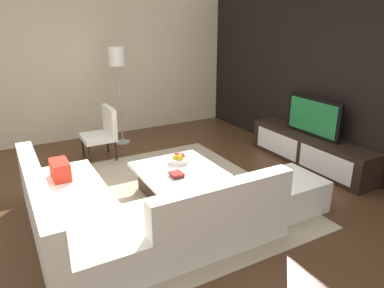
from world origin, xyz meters
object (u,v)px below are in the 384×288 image
at_px(floor_lamp, 117,64).
at_px(coffee_table, 178,181).
at_px(fruit_bowl, 179,159).
at_px(accent_chair_near, 103,130).
at_px(ottoman, 289,192).
at_px(sectional_couch, 126,215).
at_px(book_stack, 177,174).
at_px(media_console, 309,150).
at_px(television, 313,117).

bearing_deg(floor_lamp, coffee_table, -0.76).
bearing_deg(fruit_bowl, accent_chair_near, -160.37).
relative_size(accent_chair_near, ottoman, 1.24).
relative_size(sectional_couch, coffee_table, 2.31).
bearing_deg(sectional_couch, floor_lamp, 162.07).
relative_size(fruit_bowl, book_stack, 1.66).
bearing_deg(book_stack, fruit_bowl, 149.85).
bearing_deg(media_console, floor_lamp, -137.55).
bearing_deg(floor_lamp, book_stack, -3.52).
bearing_deg(book_stack, media_console, 92.71).
xyz_separation_m(accent_chair_near, book_stack, (2.00, 0.35, -0.08)).
relative_size(sectional_couch, fruit_bowl, 8.63).
bearing_deg(ottoman, television, 124.89).
bearing_deg(fruit_bowl, floor_lamp, -178.22).
relative_size(coffee_table, fruit_bowl, 3.75).
distance_m(ottoman, book_stack, 1.42).
relative_size(media_console, accent_chair_near, 2.55).
xyz_separation_m(fruit_bowl, book_stack, (0.39, -0.23, -0.02)).
xyz_separation_m(floor_lamp, book_stack, (2.59, -0.16, -1.07)).
relative_size(floor_lamp, ottoman, 2.52).
relative_size(floor_lamp, fruit_bowl, 6.30).
bearing_deg(accent_chair_near, sectional_couch, -21.13).
height_order(ottoman, book_stack, book_stack).
bearing_deg(accent_chair_near, floor_lamp, 129.06).
relative_size(television, coffee_table, 0.98).
relative_size(sectional_couch, floor_lamp, 1.37).
relative_size(coffee_table, accent_chair_near, 1.21).
height_order(coffee_table, accent_chair_near, accent_chair_near).
xyz_separation_m(floor_lamp, fruit_bowl, (2.20, 0.07, -1.04)).
relative_size(media_console, floor_lamp, 1.26).
relative_size(floor_lamp, book_stack, 10.43).
distance_m(television, floor_lamp, 3.42).
relative_size(media_console, ottoman, 3.17).
bearing_deg(book_stack, floor_lamp, 176.48).
distance_m(media_console, sectional_couch, 3.27).
xyz_separation_m(coffee_table, fruit_bowl, (-0.18, 0.10, 0.23)).
bearing_deg(television, floor_lamp, -137.54).
bearing_deg(coffee_table, floor_lamp, 179.24).
height_order(sectional_couch, book_stack, sectional_couch).
bearing_deg(book_stack, television, 92.71).
xyz_separation_m(floor_lamp, ottoman, (3.34, 1.03, -1.28)).
relative_size(ottoman, book_stack, 4.14).
xyz_separation_m(television, sectional_couch, (0.51, -3.23, -0.53)).
height_order(television, coffee_table, television).
distance_m(media_console, accent_chair_near, 3.36).
bearing_deg(media_console, ottoman, -55.10).
xyz_separation_m(media_console, fruit_bowl, (-0.28, -2.20, 0.18)).
xyz_separation_m(television, book_stack, (0.11, -2.42, -0.39)).
height_order(coffee_table, ottoman, ottoman).
height_order(accent_chair_near, floor_lamp, floor_lamp).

